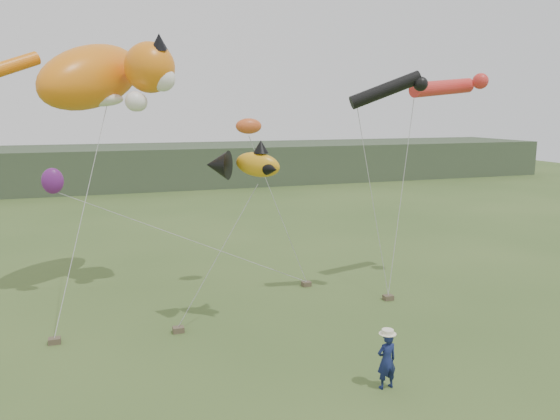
{
  "coord_description": "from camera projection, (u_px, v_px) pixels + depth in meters",
  "views": [
    {
      "loc": [
        -5.19,
        -13.18,
        7.65
      ],
      "look_at": [
        0.29,
        3.0,
        4.52
      ],
      "focal_mm": 35.0,
      "sensor_mm": 36.0,
      "label": 1
    }
  ],
  "objects": [
    {
      "name": "ground",
      "position": [
        304.0,
        387.0,
        15.29
      ],
      "size": [
        120.0,
        120.0,
        0.0
      ],
      "primitive_type": "plane",
      "color": "#385123",
      "rests_on": "ground"
    },
    {
      "name": "festival_attendant",
      "position": [
        387.0,
        360.0,
        15.11
      ],
      "size": [
        0.62,
        0.43,
        1.64
      ],
      "primitive_type": "imported",
      "rotation": [
        0.0,
        0.0,
        3.21
      ],
      "color": "#141D4C",
      "rests_on": "ground"
    },
    {
      "name": "fish_kite",
      "position": [
        243.0,
        164.0,
        18.54
      ],
      "size": [
        2.8,
        1.82,
        1.35
      ],
      "color": "orange",
      "rests_on": "ground"
    },
    {
      "name": "sandbag_anchors",
      "position": [
        198.0,
        322.0,
        19.73
      ],
      "size": [
        15.94,
        5.61,
        0.2
      ],
      "color": "brown",
      "rests_on": "ground"
    },
    {
      "name": "headland",
      "position": [
        117.0,
        167.0,
        55.59
      ],
      "size": [
        90.0,
        13.0,
        4.0
      ],
      "color": "#2D3D28",
      "rests_on": "ground"
    },
    {
      "name": "cat_kite",
      "position": [
        104.0,
        76.0,
        22.21
      ],
      "size": [
        7.25,
        5.96,
        3.76
      ],
      "color": "orange",
      "rests_on": "ground"
    },
    {
      "name": "misc_kites",
      "position": [
        145.0,
        155.0,
        21.9
      ],
      "size": [
        8.62,
        2.18,
        2.96
      ],
      "color": "#D25423",
      "rests_on": "ground"
    },
    {
      "name": "tube_kites",
      "position": [
        430.0,
        87.0,
        22.27
      ],
      "size": [
        6.72,
        2.76,
        1.52
      ],
      "color": "black",
      "rests_on": "ground"
    }
  ]
}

